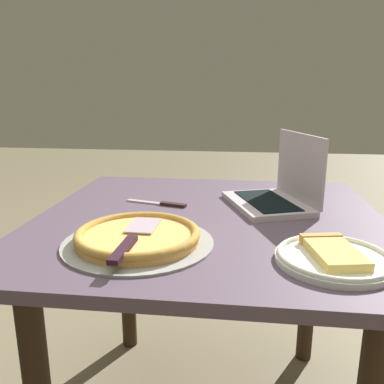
{
  "coord_description": "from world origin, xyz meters",
  "views": [
    {
      "loc": [
        -0.08,
        1.12,
        1.1
      ],
      "look_at": [
        0.06,
        -0.02,
        0.8
      ],
      "focal_mm": 37.08,
      "sensor_mm": 36.0,
      "label": 1
    }
  ],
  "objects": [
    {
      "name": "pizza_plate",
      "position": [
        -0.29,
        0.29,
        0.75
      ],
      "size": [
        0.25,
        0.25,
        0.04
      ],
      "color": "white",
      "rests_on": "dining_table"
    },
    {
      "name": "table_knife",
      "position": [
        0.16,
        -0.1,
        0.74
      ],
      "size": [
        0.21,
        0.07,
        0.01
      ],
      "color": "#BEB4C0",
      "rests_on": "dining_table"
    },
    {
      "name": "laptop",
      "position": [
        -0.21,
        -0.14,
        0.78
      ],
      "size": [
        0.31,
        0.35,
        0.23
      ],
      "color": "#BAADB6",
      "rests_on": "dining_table"
    },
    {
      "name": "dining_table",
      "position": [
        0.0,
        0.0,
        0.62
      ],
      "size": [
        1.02,
        0.99,
        0.73
      ],
      "color": "#514252",
      "rests_on": "ground_plane"
    },
    {
      "name": "pizza_tray",
      "position": [
        0.16,
        0.24,
        0.75
      ],
      "size": [
        0.37,
        0.37,
        0.04
      ],
      "color": "#9B9B98",
      "rests_on": "dining_table"
    }
  ]
}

